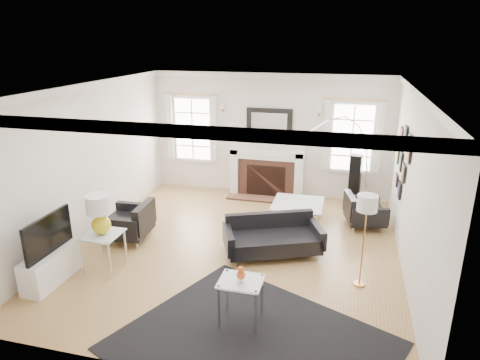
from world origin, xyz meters
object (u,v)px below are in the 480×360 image
(coffee_table, at_px, (298,205))
(sofa, at_px, (272,238))
(arc_floor_lamp, at_px, (336,164))
(armchair_left, at_px, (130,223))
(gourd_lamp, at_px, (100,212))
(armchair_right, at_px, (363,212))
(fireplace, at_px, (267,173))

(coffee_table, bearing_deg, sofa, -101.14)
(sofa, distance_m, arc_floor_lamp, 2.15)
(armchair_left, height_order, gourd_lamp, gourd_lamp)
(armchair_right, distance_m, arc_floor_lamp, 1.08)
(arc_floor_lamp, bearing_deg, gourd_lamp, -139.77)
(fireplace, xyz_separation_m, sofa, (0.63, -2.76, -0.25))
(coffee_table, height_order, arc_floor_lamp, arc_floor_lamp)
(armchair_left, xyz_separation_m, armchair_right, (4.12, 1.65, -0.03))
(armchair_left, relative_size, armchair_right, 0.98)
(armchair_left, relative_size, gourd_lamp, 1.42)
(arc_floor_lamp, bearing_deg, armchair_left, -152.46)
(armchair_left, bearing_deg, sofa, 2.58)
(sofa, bearing_deg, coffee_table, 78.86)
(gourd_lamp, distance_m, arc_floor_lamp, 4.50)
(sofa, distance_m, gourd_lamp, 2.85)
(sofa, distance_m, armchair_right, 2.15)
(sofa, bearing_deg, gourd_lamp, -154.80)
(sofa, bearing_deg, arc_floor_lamp, 61.69)
(fireplace, height_order, armchair_left, fireplace)
(armchair_left, height_order, coffee_table, armchair_left)
(sofa, xyz_separation_m, armchair_left, (-2.60, -0.12, 0.04))
(armchair_left, bearing_deg, gourd_lamp, -84.46)
(fireplace, relative_size, gourd_lamp, 2.63)
(fireplace, bearing_deg, coffee_table, -57.50)
(coffee_table, bearing_deg, arc_floor_lamp, 29.36)
(armchair_right, xyz_separation_m, gourd_lamp, (-4.02, -2.71, 0.69))
(sofa, height_order, armchair_right, armchair_right)
(fireplace, distance_m, gourd_lamp, 4.38)
(fireplace, bearing_deg, arc_floor_lamp, -33.59)
(sofa, xyz_separation_m, arc_floor_lamp, (0.93, 1.73, 0.89))
(armchair_left, xyz_separation_m, gourd_lamp, (0.10, -1.06, 0.66))
(fireplace, xyz_separation_m, coffee_table, (0.90, -1.41, -0.14))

